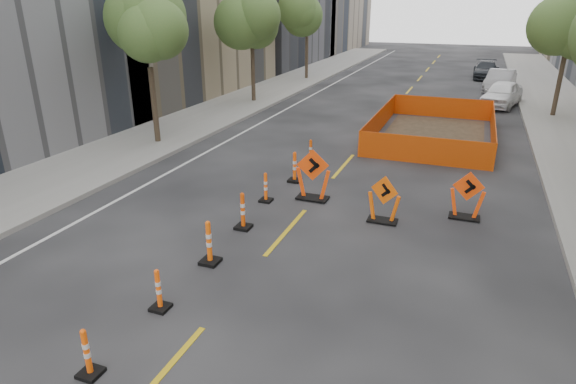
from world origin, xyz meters
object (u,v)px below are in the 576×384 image
at_px(channelizer_6, 295,167).
at_px(channelizer_7, 311,152).
at_px(channelizer_2, 159,290).
at_px(parked_car_near, 502,94).
at_px(parked_car_mid, 500,81).
at_px(channelizer_1, 87,353).
at_px(parked_car_far, 486,70).
at_px(chevron_sign_right, 467,195).
at_px(channelizer_4, 243,211).
at_px(chevron_sign_center, 384,199).
at_px(channelizer_3, 209,242).
at_px(chevron_sign_left, 313,175).
at_px(channelizer_5, 266,187).

height_order(channelizer_6, channelizer_7, channelizer_6).
bearing_deg(channelizer_6, channelizer_2, -89.71).
xyz_separation_m(parked_car_near, parked_car_mid, (0.00, 5.07, 0.02)).
xyz_separation_m(channelizer_1, parked_car_mid, (6.97, 31.61, 0.29)).
bearing_deg(parked_car_far, chevron_sign_right, -91.79).
distance_m(channelizer_7, chevron_sign_right, 6.52).
height_order(channelizer_4, channelizer_7, channelizer_4).
bearing_deg(chevron_sign_right, parked_car_mid, 80.20).
distance_m(chevron_sign_center, parked_car_near, 19.06).
bearing_deg(channelizer_2, channelizer_6, 90.29).
relative_size(channelizer_2, channelizer_3, 0.83).
xyz_separation_m(chevron_sign_left, chevron_sign_center, (2.39, -0.87, -0.13)).
bearing_deg(parked_car_mid, chevron_sign_left, -95.50).
relative_size(channelizer_6, parked_car_far, 0.23).
height_order(channelizer_5, chevron_sign_right, chevron_sign_right).
distance_m(channelizer_4, chevron_sign_left, 2.93).
xyz_separation_m(channelizer_3, channelizer_4, (-0.09, 2.00, -0.02)).
bearing_deg(channelizer_1, chevron_sign_left, 83.08).
height_order(channelizer_1, channelizer_5, channelizer_5).
bearing_deg(channelizer_4, chevron_sign_right, 27.06).
height_order(channelizer_1, channelizer_2, same).
bearing_deg(channelizer_5, channelizer_4, -84.61).
bearing_deg(parked_car_mid, chevron_sign_right, -84.45).
bearing_deg(channelizer_7, channelizer_6, -87.45).
xyz_separation_m(channelizer_6, chevron_sign_left, (1.09, -1.31, 0.29)).
height_order(chevron_sign_left, chevron_sign_center, chevron_sign_left).
distance_m(channelizer_7, parked_car_far, 27.00).
relative_size(channelizer_3, parked_car_near, 0.26).
bearing_deg(channelizer_7, channelizer_5, -91.87).
relative_size(channelizer_5, chevron_sign_left, 0.58).
distance_m(channelizer_3, parked_car_mid, 28.47).
bearing_deg(channelizer_3, parked_car_far, 80.00).
bearing_deg(chevron_sign_center, chevron_sign_left, 179.83).
height_order(channelizer_5, channelizer_6, channelizer_6).
relative_size(channelizer_7, parked_car_far, 0.21).
xyz_separation_m(channelizer_1, chevron_sign_center, (3.44, 7.81, 0.23)).
relative_size(channelizer_5, parked_car_far, 0.21).
distance_m(channelizer_3, channelizer_7, 8.00).
distance_m(channelizer_5, chevron_sign_center, 3.71).
bearing_deg(chevron_sign_center, parked_car_mid, 101.48).
height_order(channelizer_4, channelizer_5, channelizer_4).
xyz_separation_m(channelizer_1, channelizer_5, (-0.26, 7.99, 0.01)).
xyz_separation_m(channelizer_4, channelizer_6, (0.03, 4.00, 0.01)).
bearing_deg(channelizer_4, channelizer_3, -87.38).
distance_m(channelizer_4, channelizer_6, 4.00).
bearing_deg(channelizer_2, chevron_sign_right, 50.88).
height_order(channelizer_3, channelizer_7, channelizer_3).
relative_size(chevron_sign_center, parked_car_mid, 0.30).
xyz_separation_m(channelizer_1, channelizer_2, (0.00, 2.00, 0.00)).
bearing_deg(channelizer_4, channelizer_2, -88.97).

